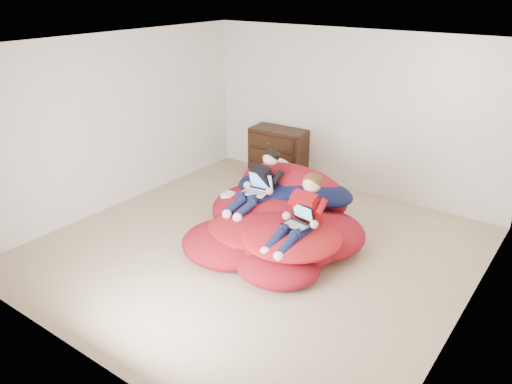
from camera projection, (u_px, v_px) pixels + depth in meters
name	position (u px, v px, depth m)	size (l,w,h in m)	color
room_shell	(256.00, 233.00, 6.26)	(5.10, 5.10, 2.77)	tan
dresser	(278.00, 153.00, 8.48)	(0.97, 0.56, 0.85)	black
beanbag_pile	(278.00, 220.00, 6.51)	(2.28, 2.29, 0.87)	#A61221
cream_pillow	(278.00, 168.00, 7.25)	(0.48, 0.30, 0.30)	silver
older_boy	(260.00, 182.00, 6.60)	(0.38, 1.04, 0.70)	black
younger_boy	(301.00, 212.00, 5.83)	(0.33, 1.03, 0.76)	#A10E16
laptop_white	(257.00, 187.00, 6.58)	(0.36, 0.34, 0.24)	silver
laptop_black	(299.00, 219.00, 5.83)	(0.35, 0.34, 0.23)	black
power_adapter	(229.00, 195.00, 6.85)	(0.17, 0.17, 0.06)	silver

